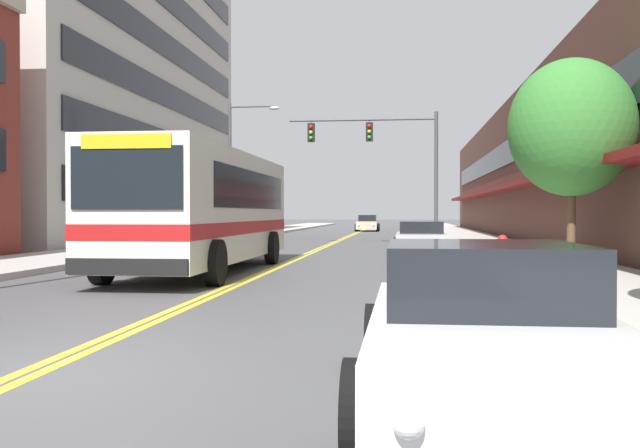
% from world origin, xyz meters
% --- Properties ---
extents(ground_plane, '(240.00, 240.00, 0.00)m').
position_xyz_m(ground_plane, '(0.00, 37.00, 0.00)').
color(ground_plane, '#4C4C4F').
extents(sidewalk_left, '(3.87, 106.00, 0.17)m').
position_xyz_m(sidewalk_left, '(-7.43, 37.00, 0.09)').
color(sidewalk_left, '#B2ADA5').
rests_on(sidewalk_left, ground_plane).
extents(sidewalk_right, '(3.87, 106.00, 0.17)m').
position_xyz_m(sidewalk_right, '(7.43, 37.00, 0.09)').
color(sidewalk_right, '#B2ADA5').
rests_on(sidewalk_right, ground_plane).
extents(centre_line, '(0.34, 106.00, 0.01)m').
position_xyz_m(centre_line, '(0.00, 37.00, 0.00)').
color(centre_line, yellow).
rests_on(centre_line, ground_plane).
extents(office_tower_left, '(12.08, 28.70, 24.63)m').
position_xyz_m(office_tower_left, '(-15.60, 33.09, 12.31)').
color(office_tower_left, '#BCB7AD').
rests_on(office_tower_left, ground_plane).
extents(storefront_row_right, '(9.10, 68.00, 8.15)m').
position_xyz_m(storefront_row_right, '(13.60, 37.00, 4.07)').
color(storefront_row_right, brown).
rests_on(storefront_row_right, ground_plane).
extents(city_bus, '(2.84, 10.78, 3.13)m').
position_xyz_m(city_bus, '(-1.65, 12.08, 1.77)').
color(city_bus, silver).
rests_on(city_bus, ground_plane).
extents(car_charcoal_parked_left_near, '(2.07, 4.51, 1.32)m').
position_xyz_m(car_charcoal_parked_left_near, '(-4.31, 29.95, 0.61)').
color(car_charcoal_parked_left_near, '#232328').
rests_on(car_charcoal_parked_left_near, ground_plane).
extents(car_slate_blue_parked_left_far, '(2.07, 4.83, 1.28)m').
position_xyz_m(car_slate_blue_parked_left_far, '(-4.31, 21.78, 0.60)').
color(car_slate_blue_parked_left_far, '#475675').
rests_on(car_slate_blue_parked_left_far, ground_plane).
extents(car_white_parked_right_foreground, '(2.04, 4.42, 1.32)m').
position_xyz_m(car_white_parked_right_foreground, '(4.27, -0.76, 0.61)').
color(car_white_parked_right_foreground, white).
rests_on(car_white_parked_right_foreground, ground_plane).
extents(car_silver_parked_right_mid, '(2.07, 4.55, 1.25)m').
position_xyz_m(car_silver_parked_right_mid, '(4.27, 19.92, 0.59)').
color(car_silver_parked_right_mid, '#B7B7BC').
rests_on(car_silver_parked_right_mid, ground_plane).
extents(car_champagne_moving_lead, '(1.99, 4.55, 1.38)m').
position_xyz_m(car_champagne_moving_lead, '(0.58, 54.36, 0.64)').
color(car_champagne_moving_lead, beige).
rests_on(car_champagne_moving_lead, ground_plane).
extents(traffic_signal_mast, '(7.31, 0.38, 6.49)m').
position_xyz_m(traffic_signal_mast, '(2.69, 28.59, 4.67)').
color(traffic_signal_mast, '#47474C').
rests_on(traffic_signal_mast, ground_plane).
extents(street_lamp_left_far, '(2.69, 0.28, 7.19)m').
position_xyz_m(street_lamp_left_far, '(-4.88, 29.58, 4.37)').
color(street_lamp_left_far, '#47474C').
rests_on(street_lamp_left_far, ground_plane).
extents(street_tree_right_mid, '(3.34, 3.34, 5.51)m').
position_xyz_m(street_tree_right_mid, '(8.08, 13.19, 3.84)').
color(street_tree_right_mid, brown).
rests_on(street_tree_right_mid, sidewalk_right).
extents(fire_hydrant, '(0.34, 0.26, 0.88)m').
position_xyz_m(fire_hydrant, '(5.95, 10.70, 0.61)').
color(fire_hydrant, red).
rests_on(fire_hydrant, sidewalk_right).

